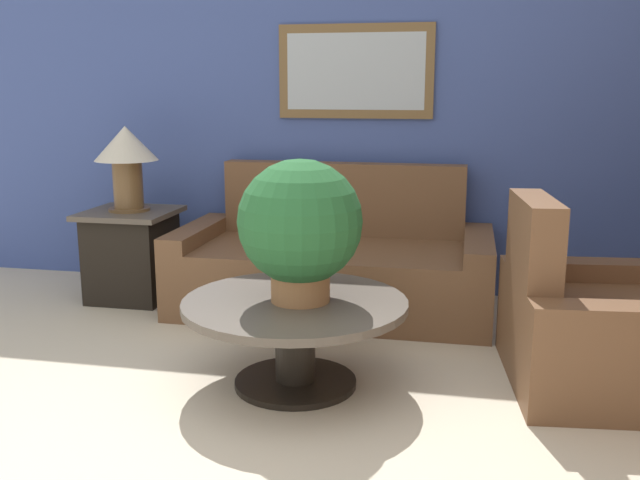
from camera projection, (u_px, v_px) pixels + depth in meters
wall_back at (332, 106)px, 5.00m from camera, size 6.65×0.09×2.60m
couch_main at (334, 266)px, 4.68m from camera, size 2.03×0.96×0.93m
armchair at (601, 330)px, 3.47m from camera, size 1.03×1.08×0.93m
coffee_table at (295, 324)px, 3.45m from camera, size 1.09×1.09×0.44m
side_table at (132, 254)px, 4.90m from camera, size 0.59×0.59×0.62m
table_lamp at (126, 155)px, 4.75m from camera, size 0.42×0.42×0.57m
potted_plant_on_table at (300, 226)px, 3.34m from camera, size 0.59×0.59×0.68m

